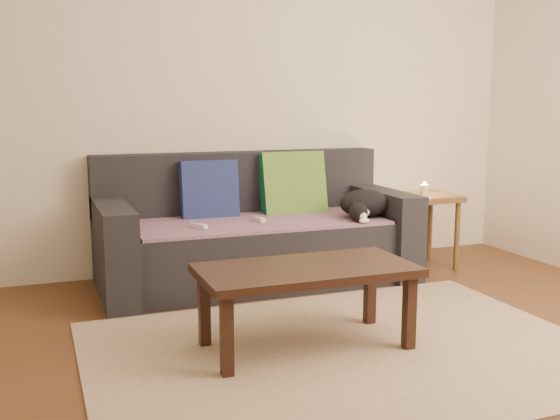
{
  "coord_description": "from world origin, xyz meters",
  "views": [
    {
      "loc": [
        -1.39,
        -2.61,
        1.22
      ],
      "look_at": [
        0.05,
        1.2,
        0.55
      ],
      "focal_mm": 42.0,
      "sensor_mm": 36.0,
      "label": 1
    }
  ],
  "objects": [
    {
      "name": "wii_remote_b",
      "position": [
        -0.01,
        1.43,
        0.46
      ],
      "size": [
        0.04,
        0.15,
        0.03
      ],
      "primitive_type": "cube",
      "rotation": [
        0.0,
        0.0,
        1.62
      ],
      "color": "white",
      "rests_on": "throw_blanket"
    },
    {
      "name": "cushion_navy",
      "position": [
        -0.27,
        1.74,
        0.63
      ],
      "size": [
        0.4,
        0.14,
        0.4
      ],
      "primitive_type": "cube",
      "rotation": [
        -0.11,
        0.0,
        0.0
      ],
      "color": "navy",
      "rests_on": "throw_blanket"
    },
    {
      "name": "sofa",
      "position": [
        0.0,
        1.57,
        0.31
      ],
      "size": [
        2.1,
        0.94,
        0.87
      ],
      "color": "#232328",
      "rests_on": "ground"
    },
    {
      "name": "cat",
      "position": [
        0.72,
        1.33,
        0.53
      ],
      "size": [
        0.45,
        0.41,
        0.19
      ],
      "rotation": [
        0.0,
        0.0,
        0.26
      ],
      "color": "black",
      "rests_on": "throw_blanket"
    },
    {
      "name": "back_wall",
      "position": [
        0.0,
        2.0,
        1.3
      ],
      "size": [
        4.5,
        0.04,
        2.6
      ],
      "primitive_type": "cube",
      "color": "beige",
      "rests_on": "ground"
    },
    {
      "name": "ground",
      "position": [
        0.0,
        0.0,
        0.0
      ],
      "size": [
        4.5,
        4.5,
        0.0
      ],
      "primitive_type": "plane",
      "color": "brown",
      "rests_on": "ground"
    },
    {
      "name": "candle",
      "position": [
        1.3,
        1.49,
        0.59
      ],
      "size": [
        0.06,
        0.06,
        0.09
      ],
      "color": "beige",
      "rests_on": "side_table"
    },
    {
      "name": "coffee_table",
      "position": [
        -0.16,
        0.27,
        0.37
      ],
      "size": [
        1.06,
        0.53,
        0.43
      ],
      "color": "black",
      "rests_on": "rug"
    },
    {
      "name": "side_table",
      "position": [
        1.3,
        1.49,
        0.45
      ],
      "size": [
        0.44,
        0.44,
        0.55
      ],
      "color": "brown",
      "rests_on": "ground"
    },
    {
      "name": "cushion_green",
      "position": [
        0.35,
        1.74,
        0.63
      ],
      "size": [
        0.47,
        0.22,
        0.49
      ],
      "primitive_type": "cube",
      "rotation": [
        -0.22,
        0.0,
        0.0
      ],
      "color": "#0D5635",
      "rests_on": "throw_blanket"
    },
    {
      "name": "rug",
      "position": [
        0.0,
        0.15,
        0.01
      ],
      "size": [
        2.5,
        1.8,
        0.01
      ],
      "primitive_type": "cube",
      "color": "tan",
      "rests_on": "ground"
    },
    {
      "name": "throw_blanket",
      "position": [
        0.0,
        1.48,
        0.43
      ],
      "size": [
        1.66,
        0.74,
        0.02
      ],
      "primitive_type": "cube",
      "color": "#432D54",
      "rests_on": "sofa"
    },
    {
      "name": "wii_remote_a",
      "position": [
        -0.44,
        1.35,
        0.46
      ],
      "size": [
        0.1,
        0.15,
        0.03
      ],
      "primitive_type": "cube",
      "rotation": [
        0.0,
        0.0,
        2.01
      ],
      "color": "white",
      "rests_on": "throw_blanket"
    }
  ]
}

